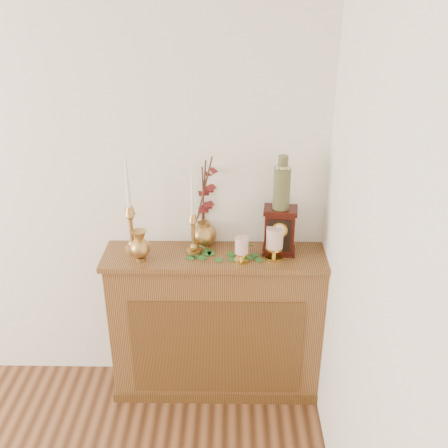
{
  "coord_description": "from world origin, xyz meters",
  "views": [
    {
      "loc": [
        1.48,
        -0.4,
        2.32
      ],
      "look_at": [
        1.44,
        2.05,
        1.14
      ],
      "focal_mm": 42.0,
      "sensor_mm": 36.0,
      "label": 1
    }
  ],
  "objects_px": {
    "ginger_jar": "(206,204)",
    "mantel_clock": "(280,231)",
    "bud_vase": "(140,246)",
    "ceramic_vase": "(282,185)",
    "candlestick_left": "(131,222)",
    "candlestick_center": "(193,227)"
  },
  "relations": [
    {
      "from": "candlestick_left",
      "to": "ginger_jar",
      "type": "relative_size",
      "value": 1.03
    },
    {
      "from": "bud_vase",
      "to": "mantel_clock",
      "type": "xyz_separation_m",
      "value": [
        0.74,
        0.1,
        0.04
      ]
    },
    {
      "from": "ginger_jar",
      "to": "mantel_clock",
      "type": "xyz_separation_m",
      "value": [
        0.4,
        -0.11,
        -0.11
      ]
    },
    {
      "from": "candlestick_center",
      "to": "bud_vase",
      "type": "xyz_separation_m",
      "value": [
        -0.28,
        -0.08,
        -0.07
      ]
    },
    {
      "from": "ginger_jar",
      "to": "mantel_clock",
      "type": "height_order",
      "value": "ginger_jar"
    },
    {
      "from": "candlestick_center",
      "to": "mantel_clock",
      "type": "height_order",
      "value": "candlestick_center"
    },
    {
      "from": "ginger_jar",
      "to": "candlestick_left",
      "type": "bearing_deg",
      "value": -164.39
    },
    {
      "from": "candlestick_left",
      "to": "mantel_clock",
      "type": "height_order",
      "value": "candlestick_left"
    },
    {
      "from": "candlestick_center",
      "to": "ginger_jar",
      "type": "xyz_separation_m",
      "value": [
        0.07,
        0.13,
        0.08
      ]
    },
    {
      "from": "candlestick_center",
      "to": "mantel_clock",
      "type": "relative_size",
      "value": 1.81
    },
    {
      "from": "bud_vase",
      "to": "ceramic_vase",
      "type": "distance_m",
      "value": 0.81
    },
    {
      "from": "mantel_clock",
      "to": "candlestick_left",
      "type": "bearing_deg",
      "value": -173.86
    },
    {
      "from": "bud_vase",
      "to": "mantel_clock",
      "type": "distance_m",
      "value": 0.75
    },
    {
      "from": "candlestick_left",
      "to": "bud_vase",
      "type": "distance_m",
      "value": 0.15
    },
    {
      "from": "bud_vase",
      "to": "ceramic_vase",
      "type": "xyz_separation_m",
      "value": [
        0.74,
        0.1,
        0.31
      ]
    },
    {
      "from": "candlestick_center",
      "to": "ginger_jar",
      "type": "distance_m",
      "value": 0.17
    },
    {
      "from": "ginger_jar",
      "to": "ceramic_vase",
      "type": "distance_m",
      "value": 0.44
    },
    {
      "from": "ginger_jar",
      "to": "mantel_clock",
      "type": "relative_size",
      "value": 2.02
    },
    {
      "from": "bud_vase",
      "to": "ceramic_vase",
      "type": "height_order",
      "value": "ceramic_vase"
    },
    {
      "from": "ginger_jar",
      "to": "mantel_clock",
      "type": "distance_m",
      "value": 0.43
    },
    {
      "from": "mantel_clock",
      "to": "ceramic_vase",
      "type": "distance_m",
      "value": 0.26
    },
    {
      "from": "candlestick_left",
      "to": "candlestick_center",
      "type": "bearing_deg",
      "value": -3.1
    }
  ]
}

